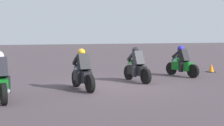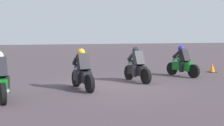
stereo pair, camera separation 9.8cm
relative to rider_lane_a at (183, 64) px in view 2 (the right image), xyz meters
The scene contains 6 objects.
ground_plane 4.47m from the rider_lane_a, 107.19° to the left, with size 120.00×120.00×0.00m, color #473B40.
rider_lane_a is the anchor object (origin of this frame).
rider_lane_b 2.96m from the rider_lane_a, 104.99° to the left, with size 2.04×0.56×1.51m.
rider_lane_c 5.85m from the rider_lane_a, 107.43° to the left, with size 2.04×0.55×1.51m.
rider_lane_d 8.85m from the rider_lane_a, 107.23° to the left, with size 2.04×0.56×1.51m.
traffic_cone 2.63m from the rider_lane_a, 72.00° to the right, with size 0.40×0.40×0.49m.
Camera 2 is at (-11.12, 4.45, 1.97)m, focal length 48.80 mm.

